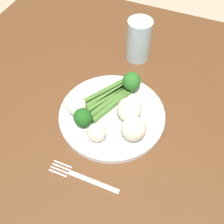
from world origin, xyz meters
TOP-DOWN VIEW (x-y plane):
  - ground_plane at (0.00, 0.00)m, footprint 6.00×6.00m
  - dining_table at (0.00, 0.00)m, footprint 1.14×1.03m
  - plate at (0.04, -0.04)m, footprint 0.27×0.27m
  - asparagus_bundle at (0.08, -0.01)m, footprint 0.16×0.12m
  - broccoli_near_center at (-0.02, 0.01)m, footprint 0.04×0.04m
  - broccoli_left at (0.13, -0.05)m, footprint 0.05×0.05m
  - cauliflower_right at (-0.04, -0.03)m, footprint 0.05×0.05m
  - cauliflower_outer_edge at (0.01, 0.05)m, footprint 0.05×0.05m
  - cauliflower_front at (0.05, -0.08)m, footprint 0.06×0.06m
  - cauliflower_back at (-0.00, -0.11)m, footprint 0.06×0.06m
  - fork at (-0.14, -0.04)m, footprint 0.03×0.17m
  - water_glass at (0.29, -0.02)m, footprint 0.07×0.07m

SIDE VIEW (x-z plane):
  - ground_plane at x=0.00m, z-range -0.02..0.00m
  - dining_table at x=0.00m, z-range 0.26..0.99m
  - fork at x=-0.14m, z-range 0.72..0.73m
  - plate at x=0.04m, z-range 0.72..0.74m
  - asparagus_bundle at x=0.08m, z-range 0.74..0.75m
  - cauliflower_right at x=-0.04m, z-range 0.74..0.78m
  - cauliflower_outer_edge at x=0.01m, z-range 0.74..0.79m
  - cauliflower_back at x=0.00m, z-range 0.74..0.80m
  - cauliflower_front at x=0.05m, z-range 0.74..0.80m
  - broccoli_near_center at x=-0.02m, z-range 0.74..0.80m
  - broccoli_left at x=0.13m, z-range 0.74..0.80m
  - water_glass at x=0.29m, z-range 0.72..0.85m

